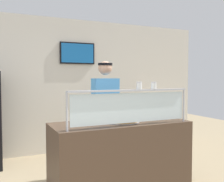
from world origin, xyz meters
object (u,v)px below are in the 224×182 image
Objects in this scene: pizza_tray at (121,121)px; worker_figure at (106,111)px; parmesan_shaker at (139,86)px; pizza_server at (123,119)px; pizza_box_stack at (145,106)px; pepper_flake_shaker at (154,86)px.

worker_figure is at bearing 83.13° from pizza_tray.
parmesan_shaker reaches higher than pizza_tray.
pizza_server is at bearing -95.45° from worker_figure.
pizza_server reaches higher than pizza_box_stack.
pizza_tray is at bearing 136.52° from pizza_server.
parmesan_shaker is 0.20m from pepper_flake_shaker.
pizza_box_stack is at bearing 56.17° from parmesan_shaker.
parmesan_shaker is at bearing -123.83° from pizza_box_stack.
parmesan_shaker reaches higher than pizza_box_stack.
parmesan_shaker is 0.05× the size of worker_figure.
pepper_flake_shaker reaches higher than pizza_server.
parmesan_shaker is 1.05m from worker_figure.
worker_figure is 1.83m from pizza_box_stack.
pizza_tray is 5.10× the size of pepper_flake_shaker.
pepper_flake_shaker is at bearing -0.00° from parmesan_shaker.
worker_figure reaches higher than parmesan_shaker.
pizza_server is 3.09× the size of parmesan_shaker.
pizza_server reaches higher than pizza_tray.
parmesan_shaker reaches higher than pepper_flake_shaker.
pepper_flake_shaker is at bearing -119.84° from pizza_box_stack.
pizza_server is 0.58× the size of pizza_box_stack.
parmesan_shaker reaches higher than pizza_server.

